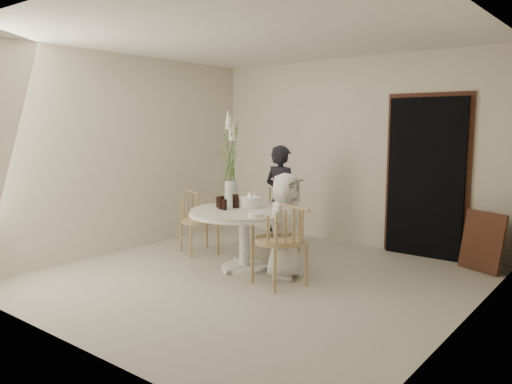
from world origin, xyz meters
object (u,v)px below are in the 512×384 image
Objects in this scene: boy at (285,226)px; birthday_cake at (250,202)px; girl at (281,198)px; table at (244,219)px; flower_vase at (231,165)px; chair_right at (286,234)px; chair_left at (196,213)px; chair_far at (283,205)px.

birthday_cake is at bearing 73.37° from boy.
girl reaches higher than birthday_cake.
flower_vase is (-0.40, 0.22, 0.62)m from table.
chair_left is at bearing -87.85° from chair_right.
chair_right is at bearing -18.88° from table.
birthday_cake is (-0.65, 0.16, 0.19)m from boy.
boy reaches higher than chair_far.
chair_far is 0.87m from birthday_cake.
chair_far reaches higher than table.
birthday_cake is at bearing -6.26° from flower_vase.
girl is at bearing 76.69° from flower_vase.
table is at bearing 88.86° from boy.
girl is 0.89m from birthday_cake.
flower_vase is (-0.24, -0.82, 0.60)m from chair_far.
table is 0.26m from birthday_cake.
birthday_cake is (0.14, -0.87, 0.06)m from girl.
chair_far is 1.17× the size of chair_left.
girl is at bearing 34.87° from boy.
girl is 1.31m from boy.
girl reaches higher than chair_far.
chair_right is 0.62× the size of girl.
boy reaches higher than chair_left.
boy is (1.67, -0.22, 0.06)m from chair_left.
table is at bearing 104.86° from girl.
birthday_cake is at bearing -73.20° from chair_far.
chair_left is at bearing 177.86° from flower_vase.
chair_left is at bearing -128.92° from chair_far.
girl is 5.52× the size of birthday_cake.
girl is at bearing 100.66° from table.
girl is at bearing 167.09° from chair_far.
boy reaches higher than table.
chair_right is at bearing -146.33° from boy.
chair_right is 3.44× the size of birthday_cake.
girl reaches higher than chair_left.
flower_vase reaches higher than girl.
flower_vase is (-0.99, 0.20, 0.63)m from boy.
boy is (-0.22, 0.30, 0.01)m from chair_right.
birthday_cake is at bearing 103.50° from girl.
table is at bearing -91.31° from chair_right.
chair_left is 0.69× the size of flower_vase.
table is 4.99× the size of birthday_cake.
chair_far is at bearing 33.76° from boy.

